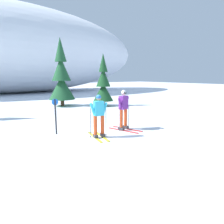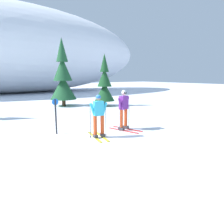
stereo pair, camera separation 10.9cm
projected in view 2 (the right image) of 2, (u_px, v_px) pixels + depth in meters
The scene contains 7 objects.
ground_plane at pixel (81, 136), 8.55m from camera, with size 120.00×120.00×0.00m, color white.
skier_purple_jacket at pixel (124, 109), 9.40m from camera, with size 0.93×1.67×1.85m.
skier_cyan_jacket at pixel (99, 116), 8.19m from camera, with size 0.77×1.61×1.75m.
pine_tree_center_right at pixel (63, 78), 16.83m from camera, with size 2.14×2.14×5.53m.
pine_tree_far_right at pixel (105, 84), 16.89m from camera, with size 1.65×1.65×4.28m.
snow_ridge_background at pixel (12, 49), 29.42m from camera, with size 41.62×17.34×12.47m, color white.
trail_marker_post at pixel (56, 114), 8.73m from camera, with size 0.28×0.07×1.54m.
Camera 2 is at (-3.60, -7.54, 2.48)m, focal length 32.84 mm.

